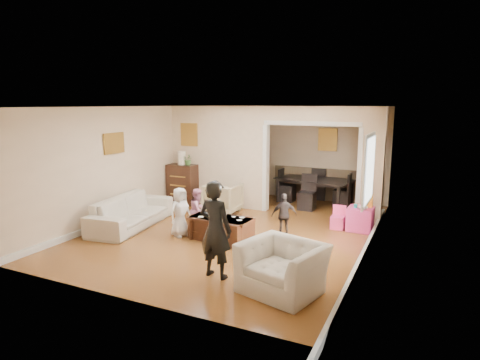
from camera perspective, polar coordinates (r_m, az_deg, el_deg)
The scene contains 27 objects.
floor at distance 8.81m, azimuth -0.56°, elevation -6.94°, with size 7.00×7.00×0.00m, color #925725.
partition_left at distance 10.72m, azimuth -3.01°, elevation 3.32°, with size 2.75×0.18×2.60m, color beige.
partition_right at distance 9.54m, azimuth 17.85°, elevation 1.91°, with size 0.55×0.18×2.60m, color beige.
partition_header at distance 9.71m, azimuth 10.07°, elevation 9.08°, with size 2.22×0.18×0.35m, color beige.
window_pane at distance 7.31m, azimuth 17.64°, elevation 1.38°, with size 0.03×0.95×1.10m, color white.
framed_art_partition at distance 10.99m, azimuth -7.10°, elevation 6.32°, with size 0.45×0.03×0.55m, color brown.
framed_art_sofa_wall at distance 9.48m, azimuth -17.20°, elevation 4.94°, with size 0.03×0.55×0.40m, color brown.
framed_art_alcove at distance 11.34m, azimuth 12.15°, elevation 5.53°, with size 0.45×0.03×0.55m, color brown.
sofa at distance 9.26m, azimuth -14.93°, elevation -4.32°, with size 2.25×0.88×0.66m, color beige.
armchair_back at distance 10.06m, azimuth -2.42°, elevation -2.55°, with size 0.79×0.81×0.74m, color #C0B386.
armchair_front at distance 5.98m, azimuth 5.96°, elevation -12.11°, with size 1.09×0.96×0.71m, color beige.
dresser at distance 11.06m, azimuth -8.04°, elevation -0.58°, with size 0.77×0.43×1.06m, color #371C10.
table_lamp at distance 10.95m, azimuth -8.14°, elevation 3.08°, with size 0.22×0.22×0.36m, color #F8E8CA.
potted_plant at distance 10.84m, azimuth -7.25°, elevation 2.85°, with size 0.26×0.23×0.29m, color #497534.
coffee_table at distance 8.12m, azimuth -2.67°, elevation -6.81°, with size 1.22×0.61×0.46m, color #3D1C13.
coffee_cup at distance 7.96m, azimuth -2.21°, elevation -5.09°, with size 0.11×0.11×0.10m, color silver.
play_table at distance 9.07m, azimuth 16.45°, elevation -5.25°, with size 0.51×0.51×0.49m, color #EA3D9A.
cereal_box at distance 9.06m, azimuth 17.43°, elevation -2.74°, with size 0.20×0.07×0.30m, color yellow.
cyan_cup at distance 8.97m, azimuth 15.87°, elevation -3.51°, with size 0.08×0.08×0.08m, color #29C3D1.
toy_block at distance 9.14m, azimuth 15.92°, elevation -3.34°, with size 0.08×0.06×0.05m, color red.
play_bowl at distance 8.88m, azimuth 16.74°, elevation -3.77°, with size 0.22×0.22×0.05m, color silver.
dining_table at distance 11.10m, azimuth 10.26°, elevation -1.60°, with size 1.94×1.08×0.68m, color black.
adult_person at distance 6.30m, azimuth -3.47°, elevation -6.90°, with size 0.56×0.37×1.54m, color black.
child_kneel_a at distance 8.34m, azimuth -8.35°, elevation -4.47°, with size 0.49×0.32×1.01m, color silver.
child_kneel_b at distance 8.64m, azimuth -5.86°, elevation -4.19°, with size 0.45×0.35×0.92m, color pink.
child_toddler at distance 8.32m, azimuth 6.19°, elevation -4.89°, with size 0.52×0.22×0.89m, color black.
craft_papers at distance 8.07m, azimuth -2.56°, elevation -5.22°, with size 0.92×0.44×0.00m.
Camera 1 is at (3.66, -7.56, 2.66)m, focal length 30.52 mm.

